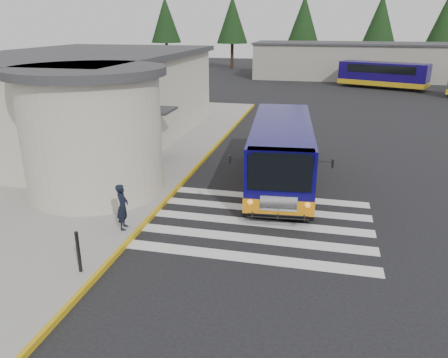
% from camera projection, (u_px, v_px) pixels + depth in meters
% --- Properties ---
extents(ground, '(140.00, 140.00, 0.00)m').
position_uv_depth(ground, '(271.00, 214.00, 15.60)').
color(ground, black).
rests_on(ground, ground).
extents(sidewalk, '(10.00, 34.00, 0.15)m').
position_uv_depth(sidewalk, '(97.00, 162.00, 21.14)').
color(sidewalk, gray).
rests_on(sidewalk, ground).
extents(curb_strip, '(0.12, 34.00, 0.16)m').
position_uv_depth(curb_strip, '(194.00, 169.00, 20.10)').
color(curb_strip, '#C39912').
rests_on(curb_strip, ground).
extents(station_building, '(12.70, 18.70, 4.80)m').
position_uv_depth(station_building, '(87.00, 100.00, 23.35)').
color(station_building, beige).
rests_on(station_building, ground).
extents(crosswalk, '(8.00, 5.35, 0.01)m').
position_uv_depth(crosswalk, '(254.00, 222.00, 14.97)').
color(crosswalk, silver).
rests_on(crosswalk, ground).
extents(depot_building, '(26.40, 8.40, 4.20)m').
position_uv_depth(depot_building, '(365.00, 61.00, 52.14)').
color(depot_building, gray).
rests_on(depot_building, ground).
extents(tree_line, '(58.40, 4.40, 10.00)m').
position_uv_depth(tree_line, '(367.00, 20.00, 57.83)').
color(tree_line, black).
rests_on(tree_line, ground).
extents(transit_bus, '(3.62, 9.41, 2.60)m').
position_uv_depth(transit_bus, '(281.00, 154.00, 18.29)').
color(transit_bus, '#0C0756').
rests_on(transit_bus, ground).
extents(pedestrian_a, '(0.48, 0.62, 1.52)m').
position_uv_depth(pedestrian_a, '(123.00, 207.00, 13.96)').
color(pedestrian_a, black).
rests_on(pedestrian_a, sidewalk).
extents(pedestrian_b, '(0.99, 1.01, 1.64)m').
position_uv_depth(pedestrian_b, '(86.00, 178.00, 16.34)').
color(pedestrian_b, black).
rests_on(pedestrian_b, sidewalk).
extents(bollard, '(0.10, 0.10, 1.18)m').
position_uv_depth(bollard, '(78.00, 252.00, 11.56)').
color(bollard, black).
rests_on(bollard, sidewalk).
extents(far_bus_a, '(9.00, 5.49, 2.25)m').
position_uv_depth(far_bus_a, '(383.00, 74.00, 44.78)').
color(far_bus_a, '#10064D').
rests_on(far_bus_a, ground).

